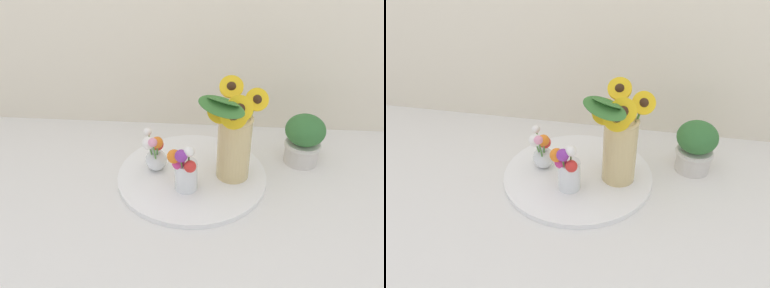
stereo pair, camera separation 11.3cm
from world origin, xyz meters
TOP-DOWN VIEW (x-y plane):
  - ground_plane at (0.00, 0.00)m, footprint 6.00×6.00m
  - serving_tray at (0.01, 0.08)m, footprint 0.47×0.47m
  - mason_jar_sunflowers at (0.13, 0.07)m, footprint 0.22×0.22m
  - vase_small_center at (-0.00, -0.01)m, footprint 0.09×0.08m
  - vase_bulb_right at (-0.10, 0.08)m, footprint 0.07×0.09m
  - potted_plant at (0.37, 0.19)m, footprint 0.13×0.13m

SIDE VIEW (x-z plane):
  - ground_plane at x=0.00m, z-range 0.00..0.00m
  - serving_tray at x=0.01m, z-range 0.00..0.02m
  - vase_bulb_right at x=-0.10m, z-range 0.01..0.15m
  - vase_small_center at x=0.00m, z-range 0.01..0.17m
  - potted_plant at x=0.37m, z-range 0.00..0.18m
  - mason_jar_sunflowers at x=0.13m, z-range 0.00..0.31m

